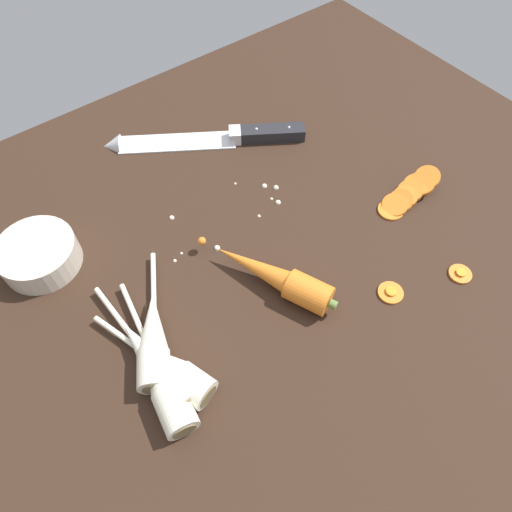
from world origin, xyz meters
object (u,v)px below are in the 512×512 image
object	(u,v)px
carrot_slice_stray_mid	(461,273)
prep_bowl	(38,254)
chefs_knife	(202,139)
parsnip_mid_right	(153,363)
carrot_slice_stack	(409,194)
parsnip_back	(153,339)
parsnip_front	(168,368)
carrot_slice_stray_near	(391,292)
parsnip_mid_left	(161,377)
whole_carrot	(276,277)

from	to	relation	value
carrot_slice_stray_mid	prep_bowl	world-z (taller)	prep_bowl
chefs_knife	prep_bowl	bearing A→B (deg)	-167.00
parsnip_mid_right	prep_bowl	world-z (taller)	same
chefs_knife	parsnip_mid_right	size ratio (longest dim) A/B	1.46
chefs_knife	carrot_slice_stack	size ratio (longest dim) A/B	2.59
parsnip_back	carrot_slice_stack	bearing A→B (deg)	-3.11
parsnip_front	prep_bowl	world-z (taller)	same
carrot_slice_stray_near	carrot_slice_stray_mid	xyz separation A→B (cm)	(10.01, -3.79, 0.00)
parsnip_front	carrot_slice_stack	world-z (taller)	parsnip_front
parsnip_mid_left	carrot_slice_stack	bearing A→B (deg)	3.01
whole_carrot	parsnip_mid_right	distance (cm)	19.37
carrot_slice_stack	prep_bowl	size ratio (longest dim) A/B	1.09
parsnip_back	parsnip_mid_right	bearing A→B (deg)	-120.39
carrot_slice_stray_near	parsnip_front	bearing A→B (deg)	164.33
chefs_knife	carrot_slice_stack	xyz separation A→B (cm)	(18.51, -30.47, 0.56)
parsnip_front	parsnip_back	distance (cm)	4.46
parsnip_front	carrot_slice_stray_near	distance (cm)	31.12
carrot_slice_stray_near	prep_bowl	bearing A→B (deg)	136.87
chefs_knife	parsnip_back	bearing A→B (deg)	-132.34
prep_bowl	parsnip_mid_left	bearing A→B (deg)	-79.76
parsnip_mid_right	parsnip_mid_left	bearing A→B (deg)	-93.08
whole_carrot	carrot_slice_stray_near	bearing A→B (deg)	-42.19
prep_bowl	carrot_slice_stray_near	bearing A→B (deg)	-43.13
whole_carrot	carrot_slice_stray_near	size ratio (longest dim) A/B	5.74
chefs_knife	whole_carrot	xyz separation A→B (cm)	(-7.85, -30.28, 1.45)
carrot_slice_stack	parsnip_mid_right	bearing A→B (deg)	-179.52
parsnip_mid_left	carrot_slice_stray_near	world-z (taller)	parsnip_mid_left
chefs_knife	prep_bowl	distance (cm)	32.80
parsnip_mid_right	prep_bowl	xyz separation A→B (cm)	(-4.71, 23.48, 0.17)
parsnip_front	carrot_slice_stack	bearing A→B (deg)	2.62
carrot_slice_stray_mid	carrot_slice_stray_near	bearing A→B (deg)	159.26
parsnip_mid_right	carrot_slice_stray_near	world-z (taller)	parsnip_mid_right
parsnip_front	parsnip_mid_left	bearing A→B (deg)	-163.67
parsnip_front	prep_bowl	xyz separation A→B (cm)	(-5.87, 25.14, 0.17)
chefs_knife	parsnip_front	xyz separation A→B (cm)	(-26.06, -32.51, 1.33)
whole_carrot	carrot_slice_stack	size ratio (longest dim) A/B	1.69
parsnip_mid_left	prep_bowl	bearing A→B (deg)	100.24
parsnip_back	carrot_slice_stray_mid	size ratio (longest dim) A/B	5.77
parsnip_front	parsnip_back	size ratio (longest dim) A/B	0.99
whole_carrot	parsnip_mid_right	world-z (taller)	whole_carrot
carrot_slice_stack	parsnip_front	bearing A→B (deg)	-177.38
whole_carrot	carrot_slice_stray_mid	world-z (taller)	whole_carrot
parsnip_front	carrot_slice_stray_mid	distance (cm)	41.79
parsnip_front	carrot_slice_stray_mid	world-z (taller)	parsnip_front
carrot_slice_stack	prep_bowl	world-z (taller)	prep_bowl
chefs_knife	carrot_slice_stray_near	size ratio (longest dim) A/B	8.81
carrot_slice_stray_mid	parsnip_front	bearing A→B (deg)	163.03
parsnip_mid_left	carrot_slice_stray_near	size ratio (longest dim) A/B	6.29
chefs_knife	parsnip_mid_left	xyz separation A→B (cm)	(-27.32, -32.88, 1.33)
parsnip_mid_left	prep_bowl	distance (cm)	25.92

